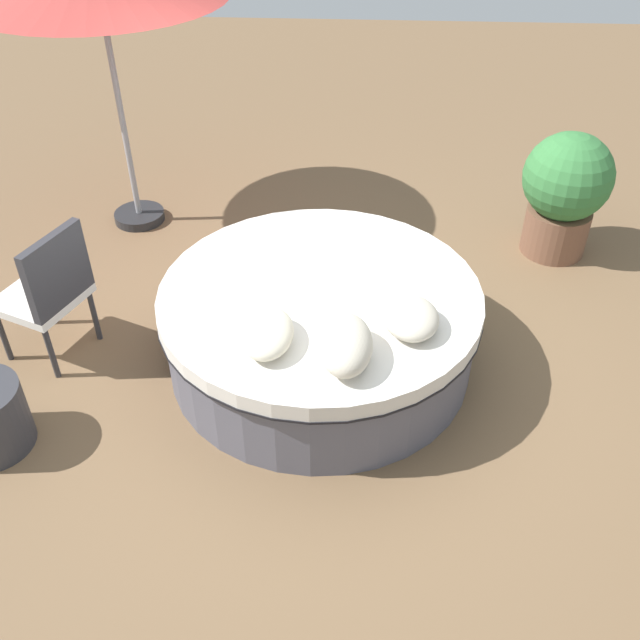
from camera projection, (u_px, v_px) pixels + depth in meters
name	position (u px, v px, depth m)	size (l,w,h in m)	color
ground_plane	(320.00, 360.00, 4.98)	(16.00, 16.00, 0.00)	brown
round_bed	(320.00, 326.00, 4.79)	(2.11, 2.11, 0.60)	#595966
throw_pillow_0	(267.00, 333.00, 4.15)	(0.47, 0.31, 0.16)	beige
throw_pillow_1	(346.00, 345.00, 4.02)	(0.51, 0.31, 0.22)	beige
throw_pillow_2	(411.00, 318.00, 4.26)	(0.42, 0.33, 0.15)	beige
patio_chair	(49.00, 288.00, 4.70)	(0.67, 0.66, 0.98)	#333338
planter	(565.00, 190.00, 5.72)	(0.71, 0.71, 1.04)	brown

